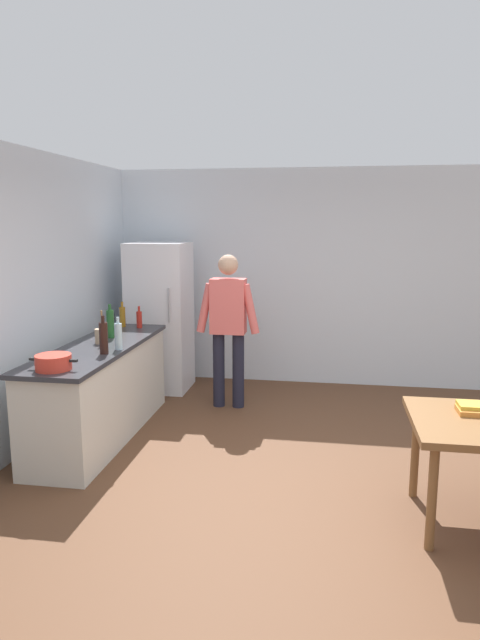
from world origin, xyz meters
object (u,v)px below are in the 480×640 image
object	(u,v)px
utensil_jar	(101,335)
bottle_wine_dark	(104,338)
person	(228,321)
cooking_pot	(53,362)
bottle_sauce_red	(139,319)
book_stack	(475,409)
bottle_wine_green	(110,323)
bottle_water_clear	(118,336)
refrigerator	(160,317)
bottle_oil_amber	(122,316)

from	to	relation	value
utensil_jar	bottle_wine_dark	size ratio (longest dim) A/B	0.94
person	cooking_pot	bearing A→B (deg)	-118.35
person	bottle_sauce_red	xyz separation A→B (m)	(-0.96, -0.16, 0.02)
utensil_jar	book_stack	xyz separation A→B (m)	(3.15, -1.05, -0.20)
cooking_pot	book_stack	xyz separation A→B (m)	(3.13, -0.08, -0.18)
bottle_wine_green	bottle_water_clear	bearing A→B (deg)	-60.52
cooking_pot	bottle_wine_green	xyz separation A→B (m)	(-0.03, 1.23, 0.09)
refrigerator	person	world-z (taller)	refrigerator
bottle_water_clear	bottle_wine_green	size ratio (longest dim) A/B	0.88
cooking_pot	refrigerator	bearing A→B (deg)	87.90
cooking_pot	bottle_oil_amber	size ratio (longest dim) A/B	1.43
bottle_sauce_red	bottle_water_clear	size ratio (longest dim) A/B	0.80
refrigerator	utensil_jar	xyz separation A→B (m)	(-0.11, -1.52, 0.08)
utensil_jar	bottle_water_clear	distance (m)	0.35
person	bottle_wine_green	bearing A→B (deg)	-146.82
refrigerator	bottle_wine_green	distance (m)	1.27
bottle_water_clear	book_stack	bearing A→B (deg)	-15.90
cooking_pot	bottle_wine_dark	size ratio (longest dim) A/B	1.18
bottle_water_clear	bottle_wine_dark	world-z (taller)	bottle_wine_dark
refrigerator	bottle_sauce_red	size ratio (longest dim) A/B	7.50
book_stack	bottle_wine_dark	bearing A→B (deg)	167.63
utensil_jar	bottle_oil_amber	bearing A→B (deg)	97.07
person	bottle_wine_dark	world-z (taller)	person
refrigerator	bottle_oil_amber	xyz separation A→B (m)	(-0.22, -0.68, 0.12)
bottle_wine_dark	bottle_oil_amber	world-z (taller)	bottle_wine_dark
person	cooking_pot	size ratio (longest dim) A/B	4.25
utensil_jar	bottle_oil_amber	xyz separation A→B (m)	(-0.10, 0.84, 0.04)
bottle_sauce_red	bottle_water_clear	bearing A→B (deg)	-80.79
bottle_sauce_red	utensil_jar	bearing A→B (deg)	-97.06
utensil_jar	bottle_wine_green	bearing A→B (deg)	91.91
utensil_jar	bottle_sauce_red	world-z (taller)	utensil_jar
cooking_pot	book_stack	distance (m)	3.14
person	cooking_pot	world-z (taller)	person
person	bottle_sauce_red	bearing A→B (deg)	-170.65
bottle_oil_amber	bottle_wine_green	distance (m)	0.58
bottle_sauce_red	bottle_wine_dark	xyz separation A→B (m)	(0.10, -1.20, 0.05)
person	bottle_wine_green	distance (m)	1.28
refrigerator	bottle_wine_dark	size ratio (longest dim) A/B	5.29
utensil_jar	bottle_wine_dark	world-z (taller)	bottle_wine_dark
person	bottle_water_clear	distance (m)	1.43
cooking_pot	bottle_water_clear	xyz separation A→B (m)	(0.25, 0.74, 0.07)
bottle_water_clear	bottle_oil_amber	world-z (taller)	bottle_water_clear
utensil_jar	bottle_water_clear	xyz separation A→B (m)	(0.27, -0.22, 0.05)
cooking_pot	book_stack	size ratio (longest dim) A/B	1.74
bottle_sauce_red	book_stack	bearing A→B (deg)	-31.23
cooking_pot	bottle_oil_amber	distance (m)	1.81
cooking_pot	bottle_water_clear	bearing A→B (deg)	71.68
refrigerator	bottle_sauce_red	distance (m)	0.72
bottle_wine_green	book_stack	size ratio (longest dim) A/B	1.48
utensil_jar	bottle_wine_green	size ratio (longest dim) A/B	0.94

